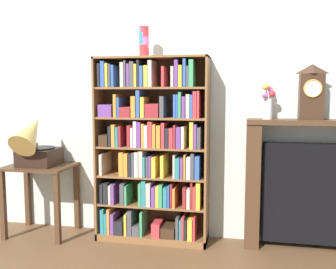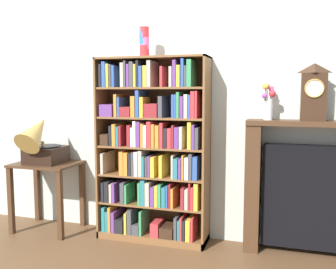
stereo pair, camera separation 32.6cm
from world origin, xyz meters
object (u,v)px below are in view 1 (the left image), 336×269
object	(u,v)px
mantel_clock	(311,92)
flower_vase	(268,101)
bookshelf	(152,154)
gramophone	(35,144)
cup_stack	(144,42)
side_table_left	(41,182)
fireplace_mantel	(311,187)

from	to	relation	value
mantel_clock	flower_vase	world-z (taller)	mantel_clock
bookshelf	gramophone	bearing A→B (deg)	-172.03
bookshelf	cup_stack	size ratio (longest dim) A/B	6.47
side_table_left	gramophone	size ratio (longest dim) A/B	1.27
bookshelf	gramophone	size ratio (longest dim) A/B	3.14
fireplace_mantel	flower_vase	distance (m)	0.80
fireplace_mantel	mantel_clock	size ratio (longest dim) A/B	2.46
mantel_clock	cup_stack	bearing A→B (deg)	-177.27
bookshelf	cup_stack	xyz separation A→B (m)	(-0.06, -0.03, 0.96)
side_table_left	fireplace_mantel	size ratio (longest dim) A/B	0.59
bookshelf	mantel_clock	distance (m)	1.41
mantel_clock	gramophone	bearing A→B (deg)	-175.54
flower_vase	gramophone	bearing A→B (deg)	-174.96
bookshelf	fireplace_mantel	world-z (taller)	bookshelf
mantel_clock	flower_vase	size ratio (longest dim) A/B	1.51
flower_vase	fireplace_mantel	bearing A→B (deg)	4.26
cup_stack	side_table_left	distance (m)	1.58
gramophone	fireplace_mantel	size ratio (longest dim) A/B	0.47
gramophone	mantel_clock	world-z (taller)	mantel_clock
cup_stack	flower_vase	world-z (taller)	cup_stack
side_table_left	flower_vase	world-z (taller)	flower_vase
bookshelf	side_table_left	bearing A→B (deg)	-176.12
flower_vase	cup_stack	bearing A→B (deg)	-176.70
cup_stack	mantel_clock	bearing A→B (deg)	2.73
cup_stack	side_table_left	xyz separation A→B (m)	(-0.98, -0.04, -1.24)
gramophone	flower_vase	distance (m)	2.05
mantel_clock	bookshelf	bearing A→B (deg)	-178.36
side_table_left	gramophone	distance (m)	0.37
gramophone	mantel_clock	xyz separation A→B (m)	(2.35, 0.18, 0.46)
cup_stack	flower_vase	xyz separation A→B (m)	(1.03, 0.06, -0.50)
cup_stack	mantel_clock	distance (m)	1.43
flower_vase	bookshelf	bearing A→B (deg)	-178.14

